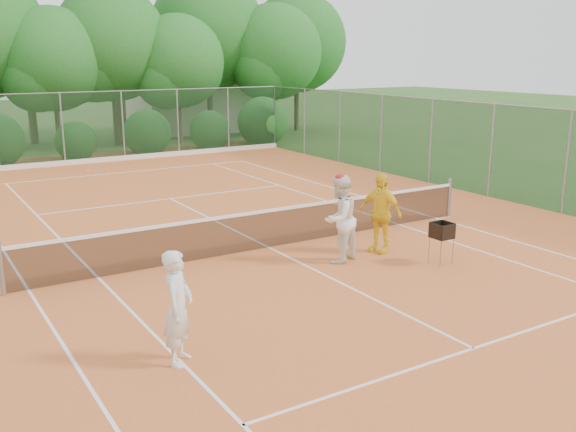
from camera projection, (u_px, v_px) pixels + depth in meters
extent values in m
plane|color=#2B4E1B|center=(270.00, 249.00, 15.40)|extent=(120.00, 120.00, 0.00)
cube|color=#D06930|center=(270.00, 248.00, 15.40)|extent=(18.00, 36.00, 0.02)
cube|color=beige|center=(200.00, 106.00, 39.42)|extent=(8.00, 5.00, 3.00)
cylinder|color=gray|center=(1.00, 268.00, 12.23)|extent=(0.10, 0.10, 1.10)
cylinder|color=gray|center=(449.00, 198.00, 18.29)|extent=(0.10, 0.10, 1.10)
cube|color=black|center=(270.00, 230.00, 15.28)|extent=(11.87, 0.03, 0.86)
cube|color=white|center=(270.00, 211.00, 15.17)|extent=(11.87, 0.04, 0.07)
imported|color=silver|center=(178.00, 307.00, 9.47)|extent=(0.74, 0.76, 1.76)
imported|color=white|center=(339.00, 219.00, 14.17)|extent=(1.15, 1.02, 1.96)
ellipsoid|color=#B4181C|center=(340.00, 177.00, 13.94)|extent=(0.22, 0.22, 0.14)
imported|color=yellow|center=(380.00, 213.00, 14.89)|extent=(0.79, 1.19, 1.87)
cylinder|color=gray|center=(441.00, 254.00, 13.95)|extent=(0.02, 0.02, 0.59)
cylinder|color=gray|center=(441.00, 247.00, 14.44)|extent=(0.02, 0.02, 0.59)
cube|color=black|center=(442.00, 230.00, 14.08)|extent=(0.41, 0.41, 0.34)
sphere|color=#B7D130|center=(60.00, 181.00, 23.42)|extent=(0.07, 0.07, 0.07)
sphere|color=#DDED37|center=(88.00, 170.00, 25.70)|extent=(0.07, 0.07, 0.07)
sphere|color=yellow|center=(112.00, 174.00, 24.88)|extent=(0.07, 0.07, 0.07)
cube|color=white|center=(118.00, 173.00, 25.20)|extent=(11.03, 0.06, 0.01)
cube|color=white|center=(29.00, 291.00, 12.59)|extent=(0.06, 23.77, 0.01)
cube|color=white|center=(437.00, 218.00, 18.19)|extent=(0.06, 23.77, 0.01)
cube|color=white|center=(99.00, 278.00, 13.30)|extent=(0.06, 23.77, 0.01)
cube|color=white|center=(400.00, 225.00, 17.49)|extent=(0.06, 23.77, 0.01)
cube|color=white|center=(170.00, 199.00, 20.67)|extent=(8.23, 0.06, 0.01)
cube|color=white|center=(473.00, 348.00, 10.11)|extent=(8.23, 0.06, 0.01)
cube|color=white|center=(270.00, 248.00, 15.39)|extent=(0.06, 12.80, 0.01)
cube|color=#19381E|center=(93.00, 127.00, 27.40)|extent=(18.00, 0.02, 3.00)
cylinder|color=gray|center=(274.00, 117.00, 31.99)|extent=(0.07, 0.07, 3.00)
cube|color=#19381E|center=(567.00, 163.00, 18.38)|extent=(0.02, 33.00, 3.00)
cylinder|color=gray|center=(274.00, 117.00, 31.99)|extent=(0.07, 0.07, 3.00)
cylinder|color=brown|center=(57.00, 114.00, 30.80)|extent=(0.24, 0.24, 3.50)
sphere|color=#225F1F|center=(52.00, 59.00, 30.17)|extent=(4.90, 4.90, 4.90)
cylinder|color=brown|center=(115.00, 105.00, 32.67)|extent=(0.28, 0.28, 4.10)
sphere|color=#225F1F|center=(111.00, 43.00, 31.93)|extent=(5.74, 5.74, 5.74)
cylinder|color=brown|center=(179.00, 111.00, 33.30)|extent=(0.23, 0.23, 3.40)
sphere|color=#225F1F|center=(177.00, 61.00, 32.68)|extent=(4.76, 4.76, 4.76)
cylinder|color=brown|center=(210.00, 94.00, 36.90)|extent=(0.32, 0.32, 4.65)
sphere|color=#225F1F|center=(208.00, 32.00, 36.06)|extent=(6.51, 6.51, 6.51)
cylinder|color=brown|center=(275.00, 102.00, 36.64)|extent=(0.26, 0.26, 3.80)
sphere|color=#225F1F|center=(274.00, 52.00, 35.95)|extent=(5.32, 5.32, 5.32)
cylinder|color=brown|center=(297.00, 95.00, 39.18)|extent=(0.29, 0.29, 4.25)
sphere|color=#225F1F|center=(297.00, 42.00, 38.41)|extent=(5.95, 5.95, 5.95)
cone|color=brown|center=(118.00, 45.00, 32.62)|extent=(0.44, 0.44, 10.00)
cone|color=brown|center=(176.00, 28.00, 36.07)|extent=(0.44, 0.44, 12.00)
cone|color=brown|center=(231.00, 13.00, 38.69)|extent=(0.44, 0.44, 14.00)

